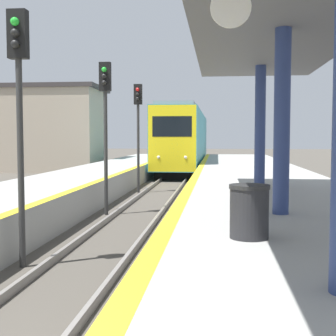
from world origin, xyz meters
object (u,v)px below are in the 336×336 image
signal_near (19,90)px  signal_mid (105,109)px  signal_far (138,118)px  train (185,140)px  trash_bin (249,211)px

signal_near → signal_mid: same height
signal_mid → signal_far: 6.12m
signal_mid → signal_far: (0.00, 6.12, 0.00)m
train → signal_far: (-1.05, -15.78, 1.06)m
signal_near → signal_far: 12.25m
signal_near → signal_far: size_ratio=1.00×
signal_mid → signal_far: size_ratio=1.00×
trash_bin → signal_far: bearing=106.4°
signal_far → trash_bin: (4.03, -13.67, -2.00)m
signal_mid → signal_far: bearing=90.0°
train → trash_bin: train is taller
signal_far → train: bearing=86.2°
signal_near → signal_mid: bearing=88.5°
signal_far → trash_bin: signal_far is taller
trash_bin → signal_near: bearing=161.3°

